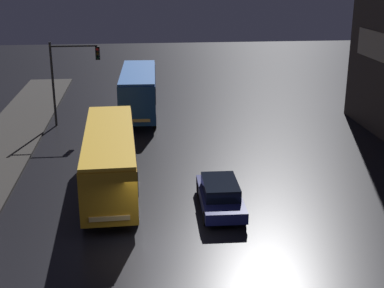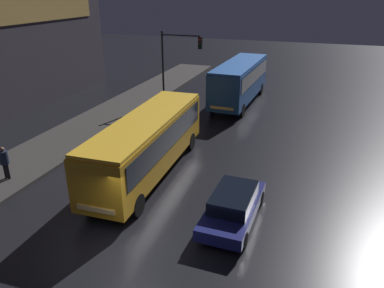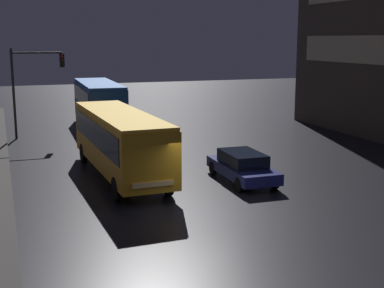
{
  "view_description": "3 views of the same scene",
  "coord_description": "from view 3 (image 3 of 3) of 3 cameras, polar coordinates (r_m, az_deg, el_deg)",
  "views": [
    {
      "loc": [
        -0.58,
        -18.86,
        10.7
      ],
      "look_at": [
        2.04,
        6.56,
        2.17
      ],
      "focal_mm": 50.0,
      "sensor_mm": 36.0,
      "label": 1
    },
    {
      "loc": [
        5.78,
        -9.5,
        8.99
      ],
      "look_at": [
        -0.09,
        7.22,
        1.52
      ],
      "focal_mm": 35.0,
      "sensor_mm": 36.0,
      "label": 2
    },
    {
      "loc": [
        -7.21,
        -18.16,
        6.45
      ],
      "look_at": [
        1.24,
        5.34,
        1.52
      ],
      "focal_mm": 50.0,
      "sensor_mm": 36.0,
      "label": 3
    }
  ],
  "objects": [
    {
      "name": "bus_far",
      "position": [
        39.25,
        -9.92,
        4.61
      ],
      "size": [
        2.86,
        9.73,
        3.37
      ],
      "rotation": [
        0.0,
        0.0,
        3.11
      ],
      "color": "#194793",
      "rests_on": "ground"
    },
    {
      "name": "car_taxi",
      "position": [
        24.6,
        5.4,
        -2.36
      ],
      "size": [
        1.95,
        4.63,
        1.37
      ],
      "rotation": [
        0.0,
        0.0,
        3.12
      ],
      "color": "navy",
      "rests_on": "ground"
    },
    {
      "name": "ground_plane",
      "position": [
        20.58,
        1.79,
        -7.1
      ],
      "size": [
        120.0,
        120.0,
        0.0
      ],
      "primitive_type": "plane",
      "color": "black"
    },
    {
      "name": "traffic_light_main",
      "position": [
        36.41,
        -16.71,
        6.83
      ],
      "size": [
        3.38,
        0.35,
        5.86
      ],
      "color": "#2D2D2D",
      "rests_on": "ground"
    },
    {
      "name": "bus_near",
      "position": [
        25.24,
        -7.69,
        0.68
      ],
      "size": [
        2.73,
        10.31,
        3.08
      ],
      "rotation": [
        0.0,
        0.0,
        3.17
      ],
      "color": "orange",
      "rests_on": "ground"
    }
  ]
}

